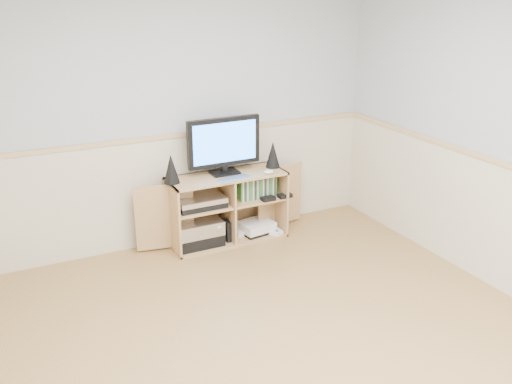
{
  "coord_description": "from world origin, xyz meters",
  "views": [
    {
      "loc": [
        -1.55,
        -2.54,
        2.33
      ],
      "look_at": [
        0.32,
        1.2,
        0.77
      ],
      "focal_mm": 40.0,
      "sensor_mm": 36.0,
      "label": 1
    }
  ],
  "objects_px": {
    "monitor": "(224,144)",
    "game_consoles": "(255,228)",
    "media_cabinet": "(225,205)",
    "keyboard": "(235,179)"
  },
  "relations": [
    {
      "from": "monitor",
      "to": "keyboard",
      "type": "distance_m",
      "value": 0.34
    },
    {
      "from": "keyboard",
      "to": "game_consoles",
      "type": "height_order",
      "value": "keyboard"
    },
    {
      "from": "monitor",
      "to": "keyboard",
      "type": "xyz_separation_m",
      "value": [
        0.02,
        -0.19,
        -0.28
      ]
    },
    {
      "from": "media_cabinet",
      "to": "game_consoles",
      "type": "xyz_separation_m",
      "value": [
        0.28,
        -0.06,
        -0.26
      ]
    },
    {
      "from": "media_cabinet",
      "to": "monitor",
      "type": "relative_size",
      "value": 2.46
    },
    {
      "from": "monitor",
      "to": "game_consoles",
      "type": "xyz_separation_m",
      "value": [
        0.28,
        -0.06,
        -0.87
      ]
    },
    {
      "from": "monitor",
      "to": "media_cabinet",
      "type": "bearing_deg",
      "value": 90.0
    },
    {
      "from": "media_cabinet",
      "to": "keyboard",
      "type": "distance_m",
      "value": 0.38
    },
    {
      "from": "media_cabinet",
      "to": "keyboard",
      "type": "xyz_separation_m",
      "value": [
        0.02,
        -0.19,
        0.32
      ]
    },
    {
      "from": "media_cabinet",
      "to": "monitor",
      "type": "height_order",
      "value": "monitor"
    }
  ]
}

